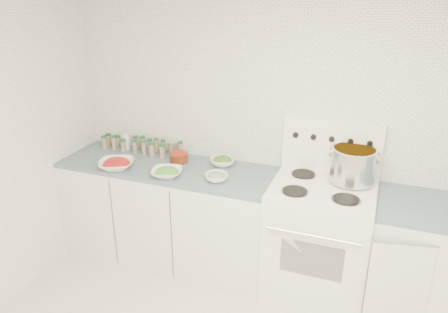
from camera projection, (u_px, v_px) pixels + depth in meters
room_walls at (198, 155)px, 2.13m from camera, size 3.54×3.04×2.52m
counter_left at (170, 212)px, 3.84m from camera, size 1.85×0.62×0.90m
stove at (319, 236)px, 3.40m from camera, size 0.76×0.70×1.36m
counter_right at (433, 264)px, 3.15m from camera, size 0.89×0.71×0.90m
stock_pot at (353, 163)px, 3.24m from camera, size 0.36×0.34×0.26m
bowl_tomato at (116, 164)px, 3.60m from camera, size 0.37×0.37×0.09m
bowl_snowpea at (167, 172)px, 3.46m from camera, size 0.30×0.30×0.08m
bowl_broccoli at (222, 161)px, 3.67m from camera, size 0.27×0.27×0.09m
bowl_zucchini at (216, 177)px, 3.39m from camera, size 0.22×0.22×0.07m
bowl_pepper at (179, 157)px, 3.73m from camera, size 0.16×0.16×0.10m
salt_canister at (126, 142)px, 4.02m from camera, size 0.08×0.08×0.14m
tin_can at (173, 148)px, 3.90m from camera, size 0.09×0.09×0.11m
spice_cluster at (139, 145)px, 3.96m from camera, size 0.79×0.16×0.14m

